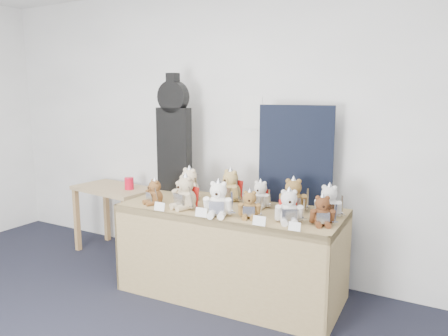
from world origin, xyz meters
The scene contains 21 objects.
room_shell centered at (0.15, 2.49, 1.51)m, with size 6.00×6.00×6.00m.
display_table centered at (0.26, 1.84, 0.60)m, with size 1.87×0.85×0.76m.
side_table centered at (-1.28, 2.16, 0.59)m, with size 0.91×0.57×0.72m.
guitar_case centered at (-0.50, 2.18, 1.31)m, with size 0.34×0.11×1.11m.
navy_board centered at (0.67, 2.28, 1.18)m, with size 0.63×0.02×0.83m, color black.
red_cup centered at (-1.06, 2.16, 0.78)m, with size 0.09×0.09×0.12m, color red.
teddy_front_far_left centered at (-0.36, 1.68, 0.86)m, with size 0.19×0.19×0.24m.
teddy_front_left centered at (-0.05, 1.70, 0.89)m, with size 0.25×0.24×0.31m.
teddy_front_centre centered at (0.29, 1.65, 0.89)m, with size 0.26×0.24×0.31m.
teddy_front_right centered at (0.52, 1.72, 0.86)m, with size 0.20×0.19×0.24m.
teddy_front_far_right centered at (0.83, 1.74, 0.88)m, with size 0.24×0.23×0.28m.
teddy_front_end centered at (1.06, 1.81, 0.86)m, with size 0.21×0.20×0.25m.
teddy_back_left centered at (-0.21, 1.98, 0.89)m, with size 0.26×0.22×0.32m.
teddy_back_centre_left centered at (0.15, 2.10, 0.89)m, with size 0.26×0.24×0.32m.
teddy_back_centre_right centered at (0.47, 2.03, 0.87)m, with size 0.21×0.18×0.26m.
teddy_back_right centered at (0.75, 2.04, 0.89)m, with size 0.25×0.24×0.31m.
teddy_back_end centered at (1.04, 2.03, 0.88)m, with size 0.24×0.20×0.28m.
entry_card_a centered at (-0.18, 1.53, 0.80)m, with size 0.10×0.00×0.07m, color white.
entry_card_b centered at (0.20, 1.54, 0.80)m, with size 0.10×0.00×0.07m, color white.
entry_card_c centered at (0.67, 1.57, 0.80)m, with size 0.10×0.00×0.07m, color white.
entry_card_d centered at (0.93, 1.58, 0.80)m, with size 0.09×0.00×0.06m, color white.
Camera 1 is at (1.93, -1.16, 1.72)m, focal length 35.00 mm.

